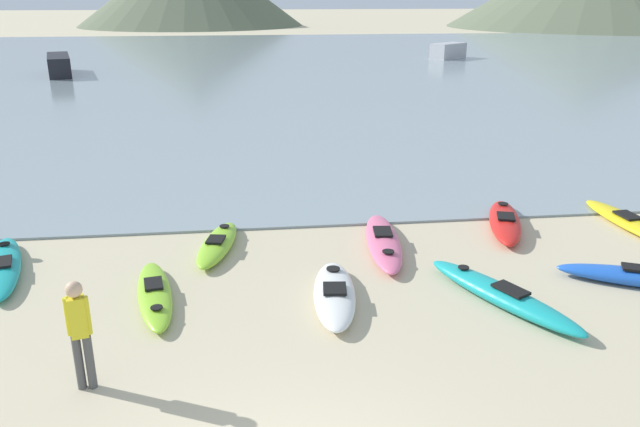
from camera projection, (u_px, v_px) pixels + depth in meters
bay_water at (245, 66)px, 47.75m from camera, size 160.00×70.00×0.06m
kayak_on_sand_0 at (155, 294)px, 11.59m from camera, size 1.11×2.99×0.30m
kayak_on_sand_1 at (3, 267)px, 12.71m from camera, size 1.56×3.37×0.34m
kayak_on_sand_2 at (505, 222)px, 15.09m from camera, size 1.68×3.15×0.40m
kayak_on_sand_3 at (383, 242)px, 13.94m from camera, size 1.11×3.47×0.36m
kayak_on_sand_4 at (631, 223)px, 15.15m from camera, size 0.99×3.61×0.29m
kayak_on_sand_5 at (334, 294)px, 11.53m from camera, size 1.07×2.82×0.37m
kayak_on_sand_8 at (218, 244)px, 13.83m from camera, size 1.16×2.72×0.34m
kayak_on_sand_9 at (502, 295)px, 11.47m from camera, size 2.15×3.49×0.39m
person_near_foreground at (79, 329)px, 8.75m from camera, size 0.35×0.25×1.70m
moored_boat_1 at (448, 51)px, 52.42m from camera, size 3.48×3.15×1.27m
moored_boat_2 at (59, 65)px, 42.34m from camera, size 2.83×5.82×1.30m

